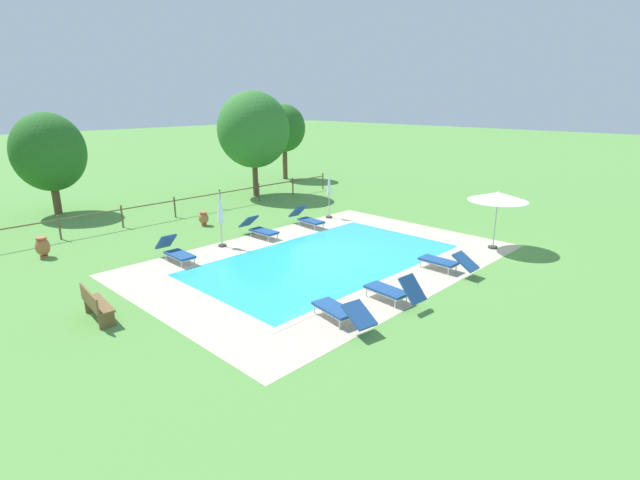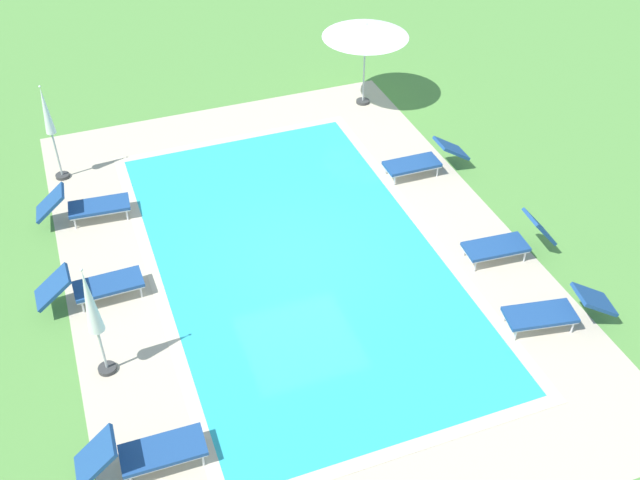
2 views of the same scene
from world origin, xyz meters
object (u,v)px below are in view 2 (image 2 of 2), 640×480
sun_lounger_north_mid (508,241)px  patio_umbrella_closed_row_west (48,120)px  sun_lounger_south_mid (424,160)px  patio_umbrella_open_foreground (366,31)px  patio_umbrella_closed_row_mid_west (91,307)px  sun_lounger_north_far (144,453)px  sun_lounger_north_end (556,311)px  sun_lounger_north_near_steps (93,286)px  sun_lounger_south_near_corner (85,205)px

sun_lounger_north_mid → patio_umbrella_closed_row_west: patio_umbrella_closed_row_west is taller
sun_lounger_north_mid → sun_lounger_south_mid: size_ratio=0.94×
patio_umbrella_open_foreground → patio_umbrella_closed_row_mid_west: 10.80m
patio_umbrella_closed_row_mid_west → patio_umbrella_closed_row_west: bearing=1.1°
sun_lounger_north_far → sun_lounger_north_end: sun_lounger_north_far is taller
sun_lounger_north_far → sun_lounger_south_mid: 9.62m
sun_lounger_south_mid → patio_umbrella_closed_row_west: size_ratio=0.85×
sun_lounger_north_mid → sun_lounger_south_mid: bearing=3.8°
sun_lounger_north_mid → sun_lounger_north_end: 2.04m
sun_lounger_north_end → patio_umbrella_closed_row_mid_west: size_ratio=0.90×
sun_lounger_north_far → sun_lounger_north_near_steps: bearing=3.3°
sun_lounger_south_near_corner → sun_lounger_south_mid: 7.75m
sun_lounger_north_end → sun_lounger_north_far: bearing=93.3°
sun_lounger_north_far → patio_umbrella_open_foreground: 12.32m
sun_lounger_north_far → patio_umbrella_closed_row_mid_west: (2.21, 0.29, 1.14)m
patio_umbrella_closed_row_mid_west → sun_lounger_north_mid: bearing=-88.3°
sun_lounger_south_mid → patio_umbrella_closed_row_mid_west: size_ratio=0.87×
sun_lounger_north_far → sun_lounger_south_near_corner: bearing=0.4°
sun_lounger_north_near_steps → sun_lounger_north_end: (-3.66, -7.87, -0.02)m
sun_lounger_north_near_steps → patio_umbrella_closed_row_west: 4.71m
sun_lounger_south_mid → patio_umbrella_open_foreground: size_ratio=0.89×
sun_lounger_north_mid → sun_lounger_north_near_steps: bearing=78.6°
sun_lounger_south_near_corner → patio_umbrella_closed_row_mid_west: 4.70m
sun_lounger_north_far → patio_umbrella_open_foreground: (9.50, -7.66, 1.69)m
sun_lounger_north_far → sun_lounger_north_end: size_ratio=0.92×
sun_lounger_north_near_steps → patio_umbrella_closed_row_mid_west: size_ratio=0.85×
sun_lounger_north_end → sun_lounger_south_near_corner: bearing=50.5°
sun_lounger_south_mid → patio_umbrella_closed_row_west: bearing=70.7°
sun_lounger_north_far → sun_lounger_south_near_corner: size_ratio=0.98×
sun_lounger_south_mid → sun_lounger_south_near_corner: bearing=83.1°
sun_lounger_north_mid → sun_lounger_north_far: bearing=107.4°
patio_umbrella_closed_row_west → sun_lounger_south_mid: bearing=-109.3°
sun_lounger_north_end → sun_lounger_north_mid: bearing=-6.6°
sun_lounger_north_near_steps → patio_umbrella_closed_row_mid_west: 2.21m
sun_lounger_south_mid → sun_lounger_north_end: bearing=179.9°
sun_lounger_north_far → patio_umbrella_open_foreground: patio_umbrella_open_foreground is taller
sun_lounger_north_far → patio_umbrella_closed_row_west: size_ratio=0.82×
sun_lounger_north_near_steps → sun_lounger_north_mid: sun_lounger_north_mid is taller
sun_lounger_north_far → patio_umbrella_closed_row_mid_west: bearing=7.4°
sun_lounger_south_mid → patio_umbrella_open_foreground: 4.04m
sun_lounger_north_far → sun_lounger_north_end: (0.44, -7.64, -0.02)m
sun_lounger_north_near_steps → patio_umbrella_closed_row_mid_west: (-1.89, 0.05, 1.15)m
sun_lounger_north_mid → sun_lounger_north_end: (-2.03, 0.23, -0.03)m
sun_lounger_north_near_steps → sun_lounger_north_mid: (-1.64, -8.11, 0.02)m
sun_lounger_north_mid → sun_lounger_south_near_corner: bearing=61.5°
sun_lounger_south_near_corner → patio_umbrella_open_foreground: patio_umbrella_open_foreground is taller
sun_lounger_north_far → sun_lounger_north_end: bearing=-86.7°
sun_lounger_north_near_steps → sun_lounger_south_mid: 8.07m
sun_lounger_south_near_corner → patio_umbrella_closed_row_mid_west: patio_umbrella_closed_row_mid_west is taller
sun_lounger_north_far → sun_lounger_south_mid: bearing=-52.6°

